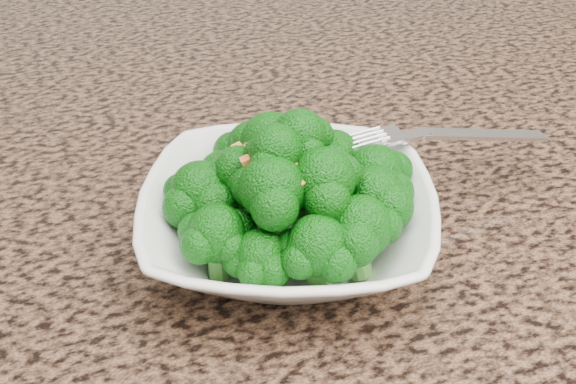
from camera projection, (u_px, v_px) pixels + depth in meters
name	position (u px, v px, depth m)	size (l,w,h in m)	color
granite_counter	(353.00, 161.00, 0.65)	(1.64, 1.04, 0.03)	brown
bowl	(288.00, 221.00, 0.51)	(0.21, 0.21, 0.05)	white
broccoli_pile	(288.00, 144.00, 0.47)	(0.18, 0.18, 0.07)	#0C620B
garlic_topping	(288.00, 88.00, 0.45)	(0.11, 0.11, 0.01)	orange
fork	(419.00, 134.00, 0.55)	(0.20, 0.03, 0.01)	silver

